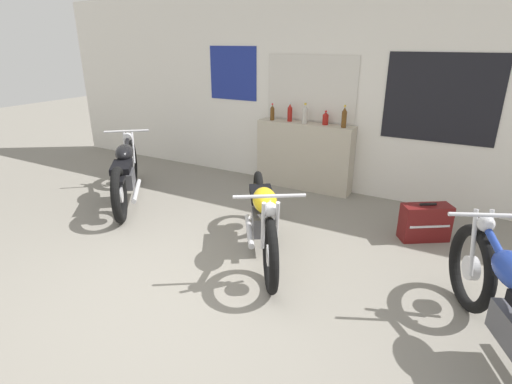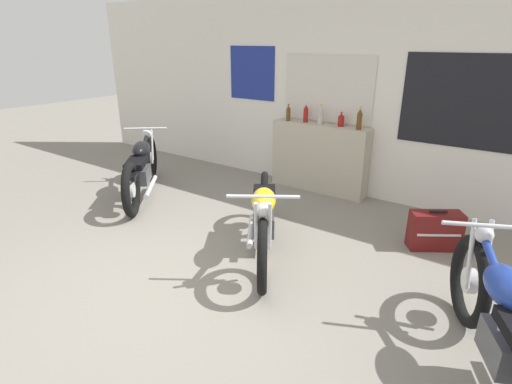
{
  "view_description": "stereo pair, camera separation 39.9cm",
  "coord_description": "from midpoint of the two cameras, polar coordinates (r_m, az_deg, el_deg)",
  "views": [
    {
      "loc": [
        2.05,
        -2.23,
        2.13
      ],
      "look_at": [
        0.22,
        1.04,
        0.7
      ],
      "focal_mm": 28.0,
      "sensor_mm": 36.0,
      "label": 1
    },
    {
      "loc": [
        2.39,
        -2.02,
        2.13
      ],
      "look_at": [
        0.22,
        1.04,
        0.7
      ],
      "focal_mm": 28.0,
      "sensor_mm": 36.0,
      "label": 2
    }
  ],
  "objects": [
    {
      "name": "ground_plane",
      "position": [
        3.74,
        -14.41,
        -14.6
      ],
      "size": [
        24.0,
        24.0,
        0.0
      ],
      "primitive_type": "plane",
      "color": "gray"
    },
    {
      "name": "wall_back",
      "position": [
        5.94,
        7.35,
        13.72
      ],
      "size": [
        10.0,
        0.07,
        2.8
      ],
      "color": "silver",
      "rests_on": "ground_plane"
    },
    {
      "name": "sill_counter",
      "position": [
        6.01,
        5.0,
        5.09
      ],
      "size": [
        1.45,
        0.28,
        1.0
      ],
      "color": "#B7AD99",
      "rests_on": "ground_plane"
    },
    {
      "name": "bottle_leftmost",
      "position": [
        6.07,
        0.43,
        11.23
      ],
      "size": [
        0.06,
        0.06,
        0.25
      ],
      "color": "#5B3814",
      "rests_on": "sill_counter"
    },
    {
      "name": "bottle_left_center",
      "position": [
        5.99,
        2.93,
        11.19
      ],
      "size": [
        0.07,
        0.07,
        0.28
      ],
      "color": "maroon",
      "rests_on": "sill_counter"
    },
    {
      "name": "bottle_center",
      "position": [
        5.85,
        5.05,
        10.96
      ],
      "size": [
        0.08,
        0.08,
        0.29
      ],
      "color": "#B7B2A8",
      "rests_on": "sill_counter"
    },
    {
      "name": "bottle_right_center",
      "position": [
        5.79,
        7.95,
        10.33
      ],
      "size": [
        0.08,
        0.08,
        0.2
      ],
      "color": "maroon",
      "rests_on": "sill_counter"
    },
    {
      "name": "bottle_rightmost",
      "position": [
        5.63,
        10.49,
        10.38
      ],
      "size": [
        0.07,
        0.07,
        0.31
      ],
      "color": "#5B3814",
      "rests_on": "sill_counter"
    },
    {
      "name": "motorcycle_black",
      "position": [
        5.88,
        -20.01,
        2.72
      ],
      "size": [
        1.48,
        1.74,
        0.88
      ],
      "color": "black",
      "rests_on": "ground_plane"
    },
    {
      "name": "motorcycle_yellow",
      "position": [
        4.12,
        -1.72,
        -3.63
      ],
      "size": [
        1.17,
        1.72,
        0.87
      ],
      "color": "black",
      "rests_on": "ground_plane"
    },
    {
      "name": "hard_case_darkred",
      "position": [
        4.8,
        20.86,
        -4.13
      ],
      "size": [
        0.57,
        0.48,
        0.44
      ],
      "color": "maroon",
      "rests_on": "ground_plane"
    }
  ]
}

